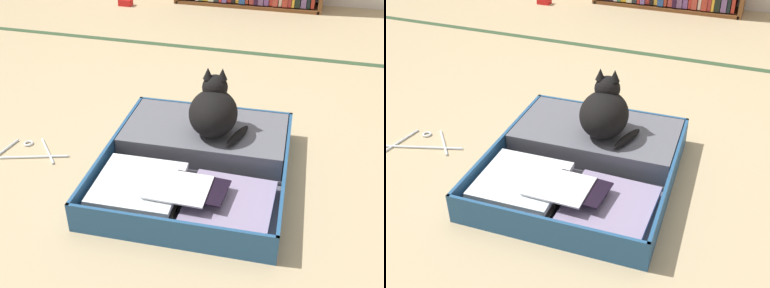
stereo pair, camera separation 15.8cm
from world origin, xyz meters
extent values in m
plane|color=tan|center=(0.00, 0.00, 0.00)|extent=(10.00, 10.00, 0.00)
cube|color=#304B2D|center=(0.00, 1.27, 0.00)|extent=(4.80, 0.05, 0.00)
cube|color=brown|center=(-0.04, 2.26, 0.01)|extent=(1.11, 0.24, 0.02)
cube|color=#23507D|center=(0.14, -0.23, 0.01)|extent=(0.69, 0.41, 0.01)
cube|color=#23507D|center=(0.15, -0.41, 0.06)|extent=(0.68, 0.04, 0.11)
cube|color=#23507D|center=(-0.19, -0.24, 0.06)|extent=(0.03, 0.39, 0.11)
cube|color=#23507D|center=(0.47, -0.21, 0.06)|extent=(0.03, 0.39, 0.11)
cube|color=#54505B|center=(0.14, -0.23, 0.02)|extent=(0.67, 0.39, 0.01)
cube|color=#23507D|center=(0.13, 0.16, 0.01)|extent=(0.69, 0.41, 0.01)
cube|color=#23507D|center=(0.12, 0.35, 0.06)|extent=(0.68, 0.04, 0.11)
cube|color=#23507D|center=(-0.21, 0.15, 0.06)|extent=(0.03, 0.39, 0.11)
cube|color=#23507D|center=(0.46, 0.17, 0.06)|extent=(0.03, 0.39, 0.11)
cube|color=#54505B|center=(0.13, 0.16, 0.02)|extent=(0.67, 0.39, 0.01)
cylinder|color=black|center=(0.13, -0.03, 0.02)|extent=(0.66, 0.04, 0.02)
cube|color=tan|center=(-0.02, -0.24, 0.03)|extent=(0.30, 0.28, 0.02)
cube|color=#2C2B26|center=(-0.01, -0.22, 0.05)|extent=(0.31, 0.29, 0.01)
cube|color=slate|center=(-0.02, -0.24, 0.06)|extent=(0.30, 0.28, 0.02)
cube|color=silver|center=(-0.02, -0.23, 0.09)|extent=(0.30, 0.30, 0.02)
cube|color=tan|center=(0.29, -0.23, 0.03)|extent=(0.30, 0.30, 0.02)
cube|color=gray|center=(0.30, -0.22, 0.05)|extent=(0.29, 0.31, 0.02)
cube|color=white|center=(0.13, -0.24, 0.10)|extent=(0.21, 0.17, 0.01)
cube|color=black|center=(0.19, -0.22, 0.10)|extent=(0.21, 0.16, 0.01)
cube|color=#5B5C66|center=(0.13, 0.16, 0.06)|extent=(0.66, 0.38, 0.10)
cylinder|color=black|center=(-0.07, 0.33, 0.06)|extent=(0.02, 0.02, 0.10)
cylinder|color=black|center=(0.31, 0.34, 0.06)|extent=(0.02, 0.02, 0.10)
cube|color=yellow|center=(-0.01, -0.41, 0.07)|extent=(0.03, 0.00, 0.03)
cube|color=red|center=(0.02, -0.41, 0.04)|extent=(0.03, 0.00, 0.02)
cube|color=red|center=(0.25, -0.40, 0.09)|extent=(0.04, 0.00, 0.02)
ellipsoid|color=black|center=(0.17, 0.12, 0.20)|extent=(0.22, 0.25, 0.18)
ellipsoid|color=black|center=(0.16, 0.18, 0.16)|extent=(0.14, 0.10, 0.10)
sphere|color=black|center=(0.16, 0.17, 0.29)|extent=(0.10, 0.10, 0.10)
cone|color=black|center=(0.19, 0.17, 0.35)|extent=(0.04, 0.04, 0.05)
cone|color=black|center=(0.13, 0.16, 0.35)|extent=(0.04, 0.04, 0.05)
sphere|color=#D4C24B|center=(0.17, 0.22, 0.29)|extent=(0.02, 0.02, 0.02)
sphere|color=#D4C24B|center=(0.13, 0.21, 0.29)|extent=(0.02, 0.02, 0.02)
ellipsoid|color=black|center=(0.27, 0.09, 0.13)|extent=(0.08, 0.17, 0.03)
cylinder|color=silver|center=(-0.58, -0.09, 0.01)|extent=(0.36, 0.12, 0.01)
cylinder|color=silver|center=(-0.68, -0.08, 0.00)|extent=(0.03, 0.20, 0.01)
cylinder|color=silver|center=(-0.50, -0.02, 0.00)|extent=(0.14, 0.16, 0.01)
torus|color=silver|center=(-0.61, 0.01, 0.01)|extent=(0.05, 0.05, 0.01)
cube|color=red|center=(-0.96, 2.00, 0.03)|extent=(0.10, 0.07, 0.05)
camera|label=1|loc=(0.50, -1.46, 1.10)|focal=44.57mm
camera|label=2|loc=(0.65, -1.41, 1.10)|focal=44.57mm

